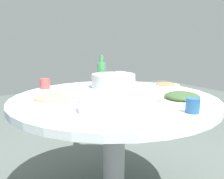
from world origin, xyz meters
TOP-DOWN VIEW (x-y plane):
  - round_dining_table at (0.00, 0.00)m, footprint 1.19×1.19m
  - rice_bowl at (-0.15, -0.26)m, footprint 0.31×0.31m
  - soup_bowl at (0.19, 0.25)m, footprint 0.26×0.24m
  - dish_noodles at (0.18, -0.27)m, footprint 0.24×0.24m
  - dish_greens at (-0.24, 0.30)m, footprint 0.24×0.24m
  - dish_shrimp at (0.36, -0.02)m, footprint 0.25×0.25m
  - dish_tofu_braise at (-0.45, -0.06)m, footprint 0.20×0.20m
  - green_bottle at (-0.18, -0.50)m, footprint 0.07×0.07m
  - tea_cup_near at (0.29, -0.45)m, footprint 0.06×0.06m
  - tea_cup_far at (-0.13, 0.47)m, footprint 0.06×0.06m

SIDE VIEW (x-z plane):
  - round_dining_table at x=0.00m, z-range 0.23..0.95m
  - dish_noodles at x=0.18m, z-range 0.72..0.76m
  - dish_tofu_braise at x=-0.45m, z-range 0.72..0.76m
  - dish_shrimp at x=0.36m, z-range 0.72..0.76m
  - dish_greens at x=-0.24m, z-range 0.72..0.77m
  - soup_bowl at x=0.19m, z-range 0.72..0.78m
  - tea_cup_far at x=-0.13m, z-range 0.72..0.79m
  - tea_cup_near at x=0.29m, z-range 0.72..0.79m
  - rice_bowl at x=-0.15m, z-range 0.72..0.82m
  - green_bottle at x=-0.18m, z-range 0.70..0.92m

